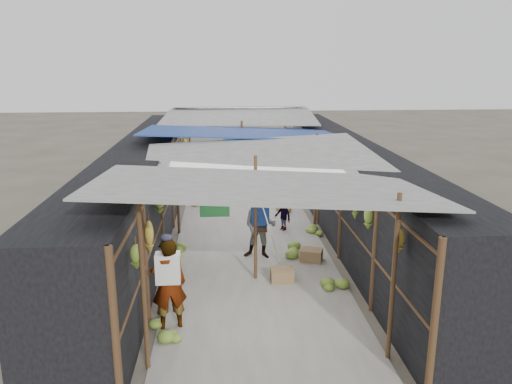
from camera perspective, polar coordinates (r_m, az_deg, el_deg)
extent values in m
plane|color=#6B6356|center=(7.89, 1.60, -18.95)|extent=(80.00, 80.00, 0.00)
cube|color=#9E998E|center=(13.77, -1.10, -3.83)|extent=(3.60, 16.00, 0.02)
cube|color=black|center=(13.58, -12.57, 0.56)|extent=(1.40, 15.00, 2.30)
cube|color=black|center=(13.85, 10.10, 0.96)|extent=(1.40, 15.00, 2.30)
cube|color=#97734D|center=(10.35, 2.99, -9.51)|extent=(0.47, 0.38, 0.28)
cube|color=#97734D|center=(11.41, 6.34, -7.20)|extent=(0.57, 0.52, 0.29)
cube|color=#97734D|center=(17.55, -5.37, 0.63)|extent=(0.53, 0.47, 0.29)
cylinder|color=black|center=(17.60, 0.75, 0.52)|extent=(0.54, 0.54, 0.16)
imported|color=silver|center=(8.52, -9.95, -10.33)|extent=(0.66, 0.51, 1.60)
imported|color=#1D4494|center=(11.33, 0.46, -3.87)|extent=(0.88, 0.76, 1.55)
imported|color=#443E3B|center=(13.27, 3.07, -2.54)|extent=(0.61, 0.68, 0.92)
cylinder|color=brown|center=(7.31, -12.76, -10.55)|extent=(0.07, 0.07, 2.60)
cylinder|color=brown|center=(7.64, 15.43, -9.59)|extent=(0.07, 0.07, 2.60)
cylinder|color=brown|center=(10.04, -0.05, -3.15)|extent=(0.07, 0.07, 2.60)
cylinder|color=brown|center=(12.96, -8.98, 0.75)|extent=(0.07, 0.07, 2.60)
cylinder|color=brown|center=(13.15, 6.85, 1.03)|extent=(0.07, 0.07, 2.60)
cylinder|color=brown|center=(15.85, -1.61, 3.46)|extent=(0.07, 0.07, 2.60)
cylinder|color=brown|center=(18.83, -7.53, 5.11)|extent=(0.07, 0.07, 2.60)
cylinder|color=brown|center=(18.96, 3.44, 5.28)|extent=(0.07, 0.07, 2.60)
cube|color=#9E9E98|center=(7.80, 1.00, 0.79)|extent=(5.21, 3.19, 0.52)
cube|color=#9E9E98|center=(10.96, 0.54, 4.03)|extent=(5.23, 3.73, 0.50)
cube|color=#203B94|center=(14.18, -1.77, 6.85)|extent=(5.40, 3.60, 0.41)
cube|color=#9E9E98|center=(17.45, -1.91, 8.63)|extent=(5.37, 3.66, 0.27)
cube|color=#9E9E98|center=(19.83, -1.91, 9.64)|extent=(5.00, 1.99, 0.24)
cylinder|color=brown|center=(13.31, -9.80, 4.38)|extent=(0.06, 15.00, 0.06)
cylinder|color=brown|center=(13.51, 7.38, 4.63)|extent=(0.06, 15.00, 0.06)
cylinder|color=gray|center=(13.26, -1.14, 4.56)|extent=(0.02, 15.00, 0.02)
cube|color=#2A7F3C|center=(9.98, -4.77, -0.92)|extent=(0.60, 0.03, 0.70)
cube|color=#AD1A2C|center=(12.08, 3.93, 2.08)|extent=(0.50, 0.03, 0.60)
cube|color=silver|center=(16.31, 0.07, 5.47)|extent=(0.60, 0.03, 0.55)
cube|color=#1B52B4|center=(14.54, -3.21, 4.23)|extent=(0.70, 0.03, 0.60)
cube|color=navy|center=(16.65, -2.63, 5.56)|extent=(0.65, 0.03, 0.60)
cube|color=#1B2BB2|center=(11.33, 1.16, 1.14)|extent=(0.55, 0.03, 0.65)
ellipsoid|color=olive|center=(7.19, -13.54, -7.22)|extent=(0.17, 0.15, 0.37)
ellipsoid|color=#A4872A|center=(8.45, -12.10, -5.08)|extent=(0.15, 0.12, 0.58)
ellipsoid|color=olive|center=(9.85, -10.97, -1.39)|extent=(0.18, 0.16, 0.39)
ellipsoid|color=#A4872A|center=(11.20, -10.14, -0.44)|extent=(0.16, 0.13, 0.52)
ellipsoid|color=olive|center=(12.47, -9.56, 1.57)|extent=(0.17, 0.14, 0.38)
ellipsoid|color=#A4872A|center=(13.79, -9.06, 3.08)|extent=(0.19, 0.16, 0.45)
ellipsoid|color=olive|center=(15.32, -8.61, 4.92)|extent=(0.15, 0.12, 0.36)
ellipsoid|color=#A4872A|center=(17.08, -8.15, 5.28)|extent=(0.19, 0.16, 0.49)
ellipsoid|color=olive|center=(18.46, -7.88, 6.29)|extent=(0.16, 0.13, 0.43)
ellipsoid|color=#A4872A|center=(19.84, -7.63, 6.58)|extent=(0.14, 0.12, 0.56)
ellipsoid|color=#A4872A|center=(7.54, 16.07, -5.37)|extent=(0.16, 0.14, 0.37)
ellipsoid|color=olive|center=(8.93, 12.75, -2.92)|extent=(0.17, 0.15, 0.42)
ellipsoid|color=olive|center=(9.72, 11.31, -1.57)|extent=(0.15, 0.13, 0.53)
ellipsoid|color=#A4872A|center=(11.35, 9.03, 0.84)|extent=(0.19, 0.16, 0.57)
ellipsoid|color=#A4872A|center=(13.15, 7.19, 2.59)|extent=(0.15, 0.13, 0.47)
ellipsoid|color=#A4872A|center=(14.00, 6.48, 3.39)|extent=(0.17, 0.14, 0.48)
ellipsoid|color=olive|center=(15.96, 5.17, 4.31)|extent=(0.19, 0.16, 0.45)
ellipsoid|color=#A4872A|center=(17.53, 4.32, 6.17)|extent=(0.18, 0.15, 0.40)
ellipsoid|color=#A4872A|center=(18.60, 3.83, 5.90)|extent=(0.15, 0.13, 0.59)
ellipsoid|color=#A4872A|center=(19.87, 3.32, 6.57)|extent=(0.17, 0.14, 0.55)
ellipsoid|color=#A4872A|center=(15.10, 3.14, -1.73)|extent=(0.48, 0.41, 0.24)
ellipsoid|color=olive|center=(10.15, 9.16, -10.32)|extent=(0.46, 0.39, 0.23)
ellipsoid|color=olive|center=(11.79, -8.52, -6.36)|extent=(0.71, 0.60, 0.35)
ellipsoid|color=olive|center=(8.59, -10.33, -15.07)|extent=(0.57, 0.49, 0.29)
ellipsoid|color=#A4872A|center=(15.57, -6.08, -1.20)|extent=(0.58, 0.49, 0.29)
ellipsoid|color=olive|center=(13.11, 6.19, -4.34)|extent=(0.50, 0.42, 0.25)
ellipsoid|color=olive|center=(11.77, 3.23, -6.29)|extent=(0.68, 0.58, 0.34)
ellipsoid|color=#A4872A|center=(17.47, 3.47, 0.56)|extent=(0.52, 0.45, 0.26)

